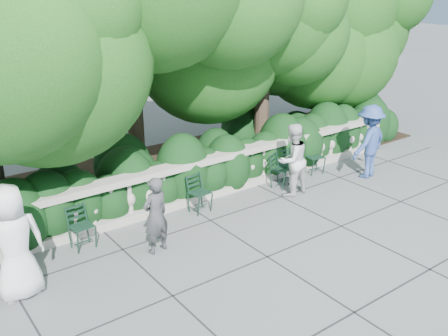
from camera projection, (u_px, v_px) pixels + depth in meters
ground at (253, 228)px, 10.09m from camera, size 90.00×90.00×0.00m
balustrade at (203, 179)px, 11.26m from camera, size 12.00×0.44×1.00m
shrub_hedge at (176, 182)px, 12.34m from camera, size 15.00×2.60×1.70m
tree_canopy at (191, 14)px, 11.44m from camera, size 15.04×6.52×6.78m
chair_a at (88, 250)px, 9.27m from camera, size 0.48×0.52×0.84m
chair_b at (21, 272)px, 8.59m from camera, size 0.52×0.55×0.84m
chair_c at (204, 214)px, 10.71m from camera, size 0.49×0.52×0.84m
chair_d at (290, 184)px, 12.22m from camera, size 0.52×0.55×0.84m
chair_e at (285, 188)px, 12.02m from camera, size 0.59×0.61×0.84m
chair_f at (317, 175)px, 12.80m from camera, size 0.52×0.55×0.84m
person_businessman at (14, 243)px, 7.64m from camera, size 0.93×0.61×1.90m
person_woman_grey at (156, 215)px, 9.00m from camera, size 0.59×0.44×1.47m
person_casual_man at (292, 160)px, 11.38m from camera, size 0.87×0.70×1.70m
person_older_blue at (369, 142)px, 12.38m from camera, size 1.29×0.86×1.86m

